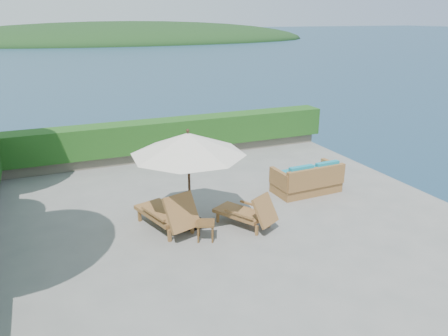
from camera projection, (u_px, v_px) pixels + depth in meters
name	position (u px, v px, depth m)	size (l,w,h in m)	color
ground	(225.00, 222.00, 10.70)	(12.00, 12.00, 0.00)	gray
foundation	(225.00, 276.00, 11.21)	(12.00, 12.00, 3.00)	#534C41
ocean	(225.00, 323.00, 11.69)	(600.00, 600.00, 0.00)	#162E46
offshore_island	(129.00, 41.00, 142.71)	(126.00, 57.60, 12.60)	black
planter_wall_far	(164.00, 153.00, 15.52)	(12.00, 0.60, 0.36)	#6B6355
hedge_far	(163.00, 134.00, 15.30)	(12.40, 0.90, 1.00)	#1C4413
patio_umbrella	(188.00, 145.00, 9.86)	(3.42, 3.42, 2.39)	black
lounge_left	(168.00, 213.00, 10.17)	(1.23, 1.93, 1.04)	olive
lounge_right	(248.00, 212.00, 10.36)	(1.30, 1.63, 0.88)	olive
side_table	(205.00, 225.00, 9.74)	(0.53, 0.53, 0.43)	brown
wicker_loveseat	(308.00, 180.00, 12.37)	(1.95, 1.06, 0.93)	olive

